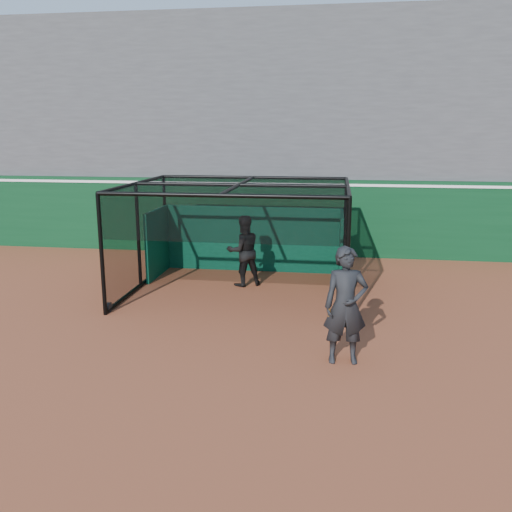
# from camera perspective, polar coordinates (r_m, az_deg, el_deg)

# --- Properties ---
(ground) EXTENTS (120.00, 120.00, 0.00)m
(ground) POSITION_cam_1_polar(r_m,az_deg,el_deg) (10.23, -2.94, -10.15)
(ground) COLOR brown
(ground) RESTS_ON ground
(outfield_wall) EXTENTS (50.00, 0.50, 2.50)m
(outfield_wall) POSITION_cam_1_polar(r_m,az_deg,el_deg) (18.02, 2.34, 4.28)
(outfield_wall) COLOR #0A371A
(outfield_wall) RESTS_ON ground
(grandstand) EXTENTS (50.00, 7.85, 8.95)m
(grandstand) POSITION_cam_1_polar(r_m,az_deg,el_deg) (21.58, 3.53, 14.20)
(grandstand) COLOR #4C4C4F
(grandstand) RESTS_ON ground
(batting_cage) EXTENTS (5.41, 4.60, 2.73)m
(batting_cage) POSITION_cam_1_polar(r_m,az_deg,el_deg) (13.67, -1.77, 1.78)
(batting_cage) COLOR black
(batting_cage) RESTS_ON ground
(batter) EXTENTS (1.14, 1.06, 1.88)m
(batter) POSITION_cam_1_polar(r_m,az_deg,el_deg) (14.28, -1.32, 0.56)
(batter) COLOR black
(batter) RESTS_ON ground
(on_deck_player) EXTENTS (0.82, 0.60, 2.10)m
(on_deck_player) POSITION_cam_1_polar(r_m,az_deg,el_deg) (9.61, 9.41, -5.19)
(on_deck_player) COLOR black
(on_deck_player) RESTS_ON ground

